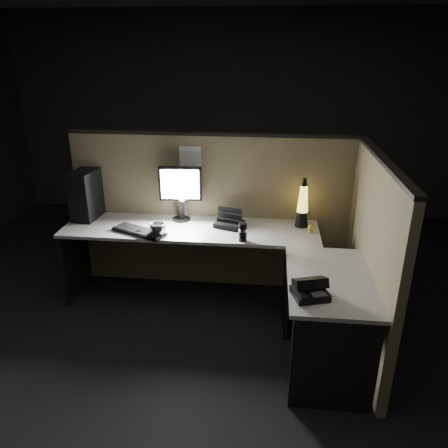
# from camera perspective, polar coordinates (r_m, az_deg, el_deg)

# --- Properties ---
(floor) EXTENTS (6.00, 6.00, 0.00)m
(floor) POSITION_cam_1_polar(r_m,az_deg,el_deg) (3.77, -3.43, -14.43)
(floor) COLOR black
(floor) RESTS_ON ground
(room_shell) EXTENTS (6.00, 6.00, 6.00)m
(room_shell) POSITION_cam_1_polar(r_m,az_deg,el_deg) (3.09, -4.12, 10.39)
(room_shell) COLOR silver
(room_shell) RESTS_ON ground
(partition_back) EXTENTS (2.66, 0.06, 1.50)m
(partition_back) POSITION_cam_1_polar(r_m,az_deg,el_deg) (4.22, -1.61, 1.43)
(partition_back) COLOR brown
(partition_back) RESTS_ON ground
(partition_right) EXTENTS (0.06, 1.66, 1.50)m
(partition_right) POSITION_cam_1_polar(r_m,az_deg,el_deg) (3.51, 18.54, -4.30)
(partition_right) COLOR brown
(partition_right) RESTS_ON ground
(desk) EXTENTS (2.60, 1.60, 0.73)m
(desk) POSITION_cam_1_polar(r_m,az_deg,el_deg) (3.66, -0.21, -4.95)
(desk) COLOR #AAA7A1
(desk) RESTS_ON ground
(pc_tower) EXTENTS (0.23, 0.45, 0.46)m
(pc_tower) POSITION_cam_1_polar(r_m,az_deg,el_deg) (4.34, -17.29, 3.90)
(pc_tower) COLOR black
(pc_tower) RESTS_ON desk
(monitor) EXTENTS (0.40, 0.17, 0.51)m
(monitor) POSITION_cam_1_polar(r_m,az_deg,el_deg) (4.04, -5.70, 4.68)
(monitor) COLOR black
(monitor) RESTS_ON desk
(keyboard) EXTENTS (0.52, 0.35, 0.02)m
(keyboard) POSITION_cam_1_polar(r_m,az_deg,el_deg) (3.90, -11.01, -0.97)
(keyboard) COLOR black
(keyboard) RESTS_ON desk
(mouse) EXTENTS (0.09, 0.07, 0.04)m
(mouse) POSITION_cam_1_polar(r_m,az_deg,el_deg) (3.87, -11.00, -1.07)
(mouse) COLOR black
(mouse) RESTS_ON desk
(clip_lamp) EXTENTS (0.05, 0.19, 0.24)m
(clip_lamp) POSITION_cam_1_polar(r_m,az_deg,el_deg) (4.11, -5.30, 2.56)
(clip_lamp) COLOR white
(clip_lamp) RESTS_ON desk
(organizer) EXTENTS (0.28, 0.26, 0.17)m
(organizer) POSITION_cam_1_polar(r_m,az_deg,el_deg) (3.96, 0.69, 0.28)
(organizer) COLOR black
(organizer) RESTS_ON desk
(lava_lamp) EXTENTS (0.12, 0.12, 0.45)m
(lava_lamp) POSITION_cam_1_polar(r_m,az_deg,el_deg) (3.97, 10.23, 2.24)
(lava_lamp) COLOR black
(lava_lamp) RESTS_ON desk
(travel_mug) EXTENTS (0.07, 0.07, 0.16)m
(travel_mug) POSITION_cam_1_polar(r_m,az_deg,el_deg) (3.65, 2.46, -1.05)
(travel_mug) COLOR black
(travel_mug) RESTS_ON desk
(steel_mug) EXTENTS (0.16, 0.16, 0.11)m
(steel_mug) POSITION_cam_1_polar(r_m,az_deg,el_deg) (3.80, -8.62, -0.74)
(steel_mug) COLOR #B6B7BE
(steel_mug) RESTS_ON desk
(figurine) EXTENTS (0.05, 0.05, 0.05)m
(figurine) POSITION_cam_1_polar(r_m,az_deg,el_deg) (3.90, 11.27, -0.48)
(figurine) COLOR gold
(figurine) RESTS_ON desk
(pinned_paper) EXTENTS (0.20, 0.00, 0.29)m
(pinned_paper) POSITION_cam_1_polar(r_m,az_deg,el_deg) (4.06, -4.42, 8.08)
(pinned_paper) COLOR white
(pinned_paper) RESTS_ON partition_back
(desk_phone) EXTENTS (0.26, 0.26, 0.13)m
(desk_phone) POSITION_cam_1_polar(r_m,az_deg,el_deg) (2.94, 11.10, -8.36)
(desk_phone) COLOR black
(desk_phone) RESTS_ON desk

